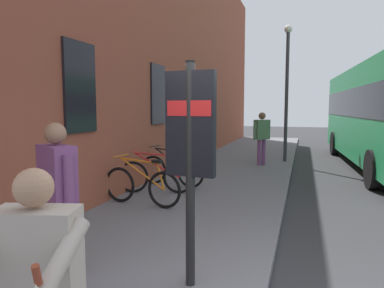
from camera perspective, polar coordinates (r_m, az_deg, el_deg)
ground at (r=9.66m, az=21.37°, el=-6.73°), size 60.00×60.00×0.00m
sidewalk_pavement at (r=11.77m, az=7.24°, el=-3.86°), size 24.00×3.50×0.12m
station_facade at (r=13.26m, az=-0.78°, el=15.27°), size 22.00×0.65×8.42m
bicycle_far_end at (r=7.08m, az=-8.14°, el=-6.68°), size 0.48×1.76×0.97m
bicycle_nearest_sign at (r=8.03m, az=-5.80°, el=-5.16°), size 0.59×1.73×0.97m
bicycle_mid_rack at (r=8.74m, az=-3.26°, el=-4.23°), size 0.49×1.76×0.97m
transit_info_sign at (r=3.70m, az=-0.27°, el=0.88°), size 0.15×0.56×2.40m
pedestrian_near_bus at (r=12.05m, az=11.19°, el=1.76°), size 0.54×0.54×1.77m
pedestrian_by_facade at (r=4.17m, az=-20.89°, el=-6.20°), size 0.46×0.60×1.76m
tourist_with_hotdogs at (r=2.24m, az=-23.88°, el=-19.27°), size 0.64×0.63×1.60m
street_lamp at (r=13.11m, az=15.07°, el=9.80°), size 0.28×0.28×4.79m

